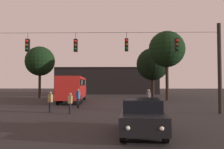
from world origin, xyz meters
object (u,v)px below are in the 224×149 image
object	(u,v)px
pedestrian_crossing_right	(149,98)
tree_behind_building	(40,61)
tree_right_far	(167,49)
pedestrian_crossing_center	(50,101)
city_bus	(73,87)
car_near_right	(142,116)
pedestrian_near_bus	(70,102)
tree_left_silhouette	(153,64)
pedestrian_crossing_left	(78,97)

from	to	relation	value
pedestrian_crossing_right	tree_behind_building	xyz separation A→B (m)	(-14.59, 16.34, 4.72)
pedestrian_crossing_right	tree_right_far	xyz separation A→B (m)	(4.19, 12.31, 5.92)
tree_behind_building	tree_right_far	bearing A→B (deg)	-12.12
pedestrian_crossing_center	city_bus	bearing A→B (deg)	91.38
tree_behind_building	tree_right_far	xyz separation A→B (m)	(18.77, -4.03, 1.21)
tree_behind_building	pedestrian_crossing_center	bearing A→B (deg)	-69.32
pedestrian_crossing_right	tree_behind_building	bearing A→B (deg)	131.75
car_near_right	pedestrian_crossing_center	world-z (taller)	pedestrian_crossing_center
city_bus	pedestrian_near_bus	world-z (taller)	city_bus
pedestrian_near_bus	pedestrian_crossing_right	bearing A→B (deg)	22.48
car_near_right	pedestrian_near_bus	distance (m)	8.24
tree_left_silhouette	tree_behind_building	world-z (taller)	tree_left_silhouette
pedestrian_crossing_center	tree_behind_building	world-z (taller)	tree_behind_building
pedestrian_crossing_center	pedestrian_crossing_left	bearing A→B (deg)	65.35
pedestrian_crossing_right	car_near_right	bearing A→B (deg)	-99.42
car_near_right	pedestrian_crossing_center	bearing A→B (deg)	129.07
pedestrian_crossing_right	pedestrian_near_bus	bearing A→B (deg)	-157.52
tree_right_far	city_bus	bearing A→B (deg)	-164.77
pedestrian_crossing_center	pedestrian_near_bus	size ratio (longest dim) A/B	1.04
city_bus	pedestrian_crossing_right	distance (m)	12.07
car_near_right	tree_right_far	world-z (taller)	tree_right_far
city_bus	tree_behind_building	size ratio (longest dim) A/B	1.39
car_near_right	pedestrian_near_bus	xyz separation A→B (m)	(-4.51, 6.89, 0.06)
pedestrian_near_bus	tree_behind_building	bearing A→B (deg)	114.29
city_bus	pedestrian_crossing_right	size ratio (longest dim) A/B	6.40
pedestrian_crossing_center	pedestrian_near_bus	bearing A→B (deg)	-23.28
car_near_right	pedestrian_crossing_right	xyz separation A→B (m)	(1.56, 9.41, 0.20)
car_near_right	pedestrian_crossing_right	distance (m)	9.54
city_bus	pedestrian_crossing_center	xyz separation A→B (m)	(0.26, -10.79, -0.97)
pedestrian_crossing_right	tree_left_silhouette	distance (m)	20.70
car_near_right	tree_left_silhouette	distance (m)	30.11
car_near_right	tree_right_far	size ratio (longest dim) A/B	0.47
pedestrian_crossing_right	tree_right_far	bearing A→B (deg)	71.23
tree_left_silhouette	tree_behind_building	size ratio (longest dim) A/B	1.03
pedestrian_crossing_left	pedestrian_near_bus	distance (m)	4.13
city_bus	pedestrian_crossing_right	xyz separation A→B (m)	(8.00, -9.00, -0.87)
pedestrian_crossing_left	pedestrian_near_bus	world-z (taller)	pedestrian_crossing_left
city_bus	tree_right_far	world-z (taller)	tree_right_far
pedestrian_crossing_center	tree_right_far	xyz separation A→B (m)	(11.92, 14.11, 6.02)
city_bus	pedestrian_crossing_center	size ratio (longest dim) A/B	6.99
city_bus	pedestrian_crossing_center	world-z (taller)	city_bus
tree_right_far	pedestrian_near_bus	bearing A→B (deg)	-124.69
city_bus	tree_behind_building	xyz separation A→B (m)	(-6.59, 7.35, 3.84)
tree_right_far	car_near_right	bearing A→B (deg)	-104.82
city_bus	car_near_right	xyz separation A→B (m)	(6.44, -18.40, -1.07)
pedestrian_crossing_center	pedestrian_near_bus	xyz separation A→B (m)	(1.66, -0.72, -0.04)
car_near_right	tree_behind_building	size ratio (longest dim) A/B	0.55
tree_behind_building	pedestrian_crossing_right	bearing A→B (deg)	-48.25
pedestrian_near_bus	tree_left_silhouette	xyz separation A→B (m)	(9.49, 22.43, 4.66)
pedestrian_crossing_center	tree_right_far	distance (m)	19.43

